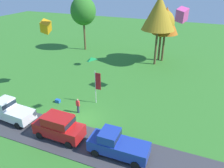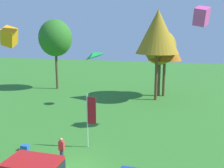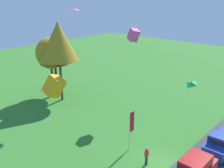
{
  "view_description": "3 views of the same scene",
  "coord_description": "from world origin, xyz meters",
  "px_view_note": "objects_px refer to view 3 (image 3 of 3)",
  "views": [
    {
      "loc": [
        10.03,
        -16.08,
        13.46
      ],
      "look_at": [
        1.53,
        4.59,
        2.35
      ],
      "focal_mm": 35.0,
      "sensor_mm": 36.0,
      "label": 1
    },
    {
      "loc": [
        6.16,
        -13.51,
        8.49
      ],
      "look_at": [
        0.99,
        6.55,
        4.28
      ],
      "focal_mm": 42.0,
      "sensor_mm": 36.0,
      "label": 2
    },
    {
      "loc": [
        -17.66,
        -9.84,
        14.31
      ],
      "look_at": [
        0.99,
        6.89,
        5.71
      ],
      "focal_mm": 42.0,
      "sensor_mm": 36.0,
      "label": 3
    }
  ],
  "objects_px": {
    "tree_center_back": "(54,49)",
    "kite_diamond_over_trees": "(191,83)",
    "tree_far_right": "(58,41)",
    "kite_delta_near_flag": "(75,9)",
    "person_beside_suv": "(146,156)",
    "tree_lone_near": "(50,53)",
    "kite_box_mid_center": "(134,35)",
    "car_pickup_near_entrance": "(221,143)",
    "flag_banner": "(131,125)",
    "kite_box_low_drifter": "(54,86)"
  },
  "relations": [
    {
      "from": "kite_box_mid_center",
      "to": "kite_box_low_drifter",
      "type": "bearing_deg",
      "value": -163.95
    },
    {
      "from": "kite_box_mid_center",
      "to": "kite_delta_near_flag",
      "type": "xyz_separation_m",
      "value": [
        -3.81,
        6.06,
        2.94
      ]
    },
    {
      "from": "person_beside_suv",
      "to": "tree_far_right",
      "type": "xyz_separation_m",
      "value": [
        4.49,
        17.69,
        7.5
      ]
    },
    {
      "from": "tree_lone_near",
      "to": "flag_banner",
      "type": "relative_size",
      "value": 2.13
    },
    {
      "from": "flag_banner",
      "to": "tree_lone_near",
      "type": "bearing_deg",
      "value": 78.4
    },
    {
      "from": "tree_center_back",
      "to": "kite_box_mid_center",
      "type": "height_order",
      "value": "kite_box_mid_center"
    },
    {
      "from": "flag_banner",
      "to": "kite_box_mid_center",
      "type": "bearing_deg",
      "value": 37.16
    },
    {
      "from": "car_pickup_near_entrance",
      "to": "kite_box_low_drifter",
      "type": "height_order",
      "value": "kite_box_low_drifter"
    },
    {
      "from": "tree_center_back",
      "to": "flag_banner",
      "type": "height_order",
      "value": "tree_center_back"
    },
    {
      "from": "kite_box_low_drifter",
      "to": "kite_box_mid_center",
      "type": "bearing_deg",
      "value": 16.05
    },
    {
      "from": "kite_delta_near_flag",
      "to": "kite_diamond_over_trees",
      "type": "xyz_separation_m",
      "value": [
        -1.93,
        -16.54,
        -5.26
      ]
    },
    {
      "from": "car_pickup_near_entrance",
      "to": "kite_box_mid_center",
      "type": "relative_size",
      "value": 3.6
    },
    {
      "from": "kite_box_low_drifter",
      "to": "kite_delta_near_flag",
      "type": "bearing_deg",
      "value": 42.97
    },
    {
      "from": "tree_far_right",
      "to": "kite_delta_near_flag",
      "type": "height_order",
      "value": "kite_delta_near_flag"
    },
    {
      "from": "kite_delta_near_flag",
      "to": "kite_box_low_drifter",
      "type": "bearing_deg",
      "value": -137.03
    },
    {
      "from": "kite_box_mid_center",
      "to": "car_pickup_near_entrance",
      "type": "bearing_deg",
      "value": -101.71
    },
    {
      "from": "flag_banner",
      "to": "tree_far_right",
      "type": "bearing_deg",
      "value": 77.32
    },
    {
      "from": "tree_far_right",
      "to": "flag_banner",
      "type": "xyz_separation_m",
      "value": [
        -3.39,
        -15.07,
        -5.8
      ]
    },
    {
      "from": "tree_far_right",
      "to": "car_pickup_near_entrance",
      "type": "bearing_deg",
      "value": -85.78
    },
    {
      "from": "person_beside_suv",
      "to": "kite_box_mid_center",
      "type": "xyz_separation_m",
      "value": [
        8.72,
        8.4,
        8.78
      ]
    },
    {
      "from": "tree_lone_near",
      "to": "flag_banner",
      "type": "height_order",
      "value": "tree_lone_near"
    },
    {
      "from": "car_pickup_near_entrance",
      "to": "kite_box_mid_center",
      "type": "height_order",
      "value": "kite_box_mid_center"
    },
    {
      "from": "tree_far_right",
      "to": "kite_delta_near_flag",
      "type": "relative_size",
      "value": 9.26
    },
    {
      "from": "kite_diamond_over_trees",
      "to": "tree_lone_near",
      "type": "bearing_deg",
      "value": 85.63
    },
    {
      "from": "kite_box_mid_center",
      "to": "person_beside_suv",
      "type": "bearing_deg",
      "value": -136.06
    },
    {
      "from": "tree_center_back",
      "to": "kite_delta_near_flag",
      "type": "bearing_deg",
      "value": -94.12
    },
    {
      "from": "tree_far_right",
      "to": "kite_delta_near_flag",
      "type": "distance_m",
      "value": 5.33
    },
    {
      "from": "tree_center_back",
      "to": "kite_diamond_over_trees",
      "type": "distance_m",
      "value": 22.16
    },
    {
      "from": "tree_far_right",
      "to": "kite_delta_near_flag",
      "type": "xyz_separation_m",
      "value": [
        0.42,
        -3.23,
        4.22
      ]
    },
    {
      "from": "car_pickup_near_entrance",
      "to": "tree_far_right",
      "type": "relative_size",
      "value": 0.46
    },
    {
      "from": "car_pickup_near_entrance",
      "to": "tree_far_right",
      "type": "xyz_separation_m",
      "value": [
        -1.62,
        21.92,
        7.27
      ]
    },
    {
      "from": "tree_far_right",
      "to": "tree_center_back",
      "type": "height_order",
      "value": "tree_far_right"
    },
    {
      "from": "tree_far_right",
      "to": "kite_diamond_over_trees",
      "type": "bearing_deg",
      "value": -94.37
    },
    {
      "from": "person_beside_suv",
      "to": "tree_lone_near",
      "type": "relative_size",
      "value": 0.2
    },
    {
      "from": "flag_banner",
      "to": "kite_diamond_over_trees",
      "type": "relative_size",
      "value": 4.69
    },
    {
      "from": "tree_lone_near",
      "to": "kite_diamond_over_trees",
      "type": "xyz_separation_m",
      "value": [
        -1.69,
        -22.1,
        0.95
      ]
    },
    {
      "from": "tree_lone_near",
      "to": "person_beside_suv",
      "type": "bearing_deg",
      "value": -103.12
    },
    {
      "from": "car_pickup_near_entrance",
      "to": "kite_diamond_over_trees",
      "type": "distance_m",
      "value": 7.29
    },
    {
      "from": "kite_delta_near_flag",
      "to": "kite_diamond_over_trees",
      "type": "distance_m",
      "value": 17.46
    },
    {
      "from": "person_beside_suv",
      "to": "kite_box_mid_center",
      "type": "distance_m",
      "value": 14.96
    },
    {
      "from": "person_beside_suv",
      "to": "kite_diamond_over_trees",
      "type": "relative_size",
      "value": 1.97
    },
    {
      "from": "person_beside_suv",
      "to": "tree_lone_near",
      "type": "distance_m",
      "value": 21.29
    },
    {
      "from": "tree_far_right",
      "to": "tree_center_back",
      "type": "bearing_deg",
      "value": 70.13
    },
    {
      "from": "person_beside_suv",
      "to": "tree_center_back",
      "type": "distance_m",
      "value": 21.51
    },
    {
      "from": "kite_box_low_drifter",
      "to": "tree_far_right",
      "type": "bearing_deg",
      "value": 51.79
    },
    {
      "from": "kite_diamond_over_trees",
      "to": "kite_box_mid_center",
      "type": "bearing_deg",
      "value": 61.27
    },
    {
      "from": "person_beside_suv",
      "to": "car_pickup_near_entrance",
      "type": "bearing_deg",
      "value": -34.69
    },
    {
      "from": "kite_box_mid_center",
      "to": "kite_diamond_over_trees",
      "type": "distance_m",
      "value": 12.17
    },
    {
      "from": "kite_box_low_drifter",
      "to": "kite_delta_near_flag",
      "type": "relative_size",
      "value": 1.17
    },
    {
      "from": "flag_banner",
      "to": "kite_delta_near_flag",
      "type": "relative_size",
      "value": 3.42
    }
  ]
}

